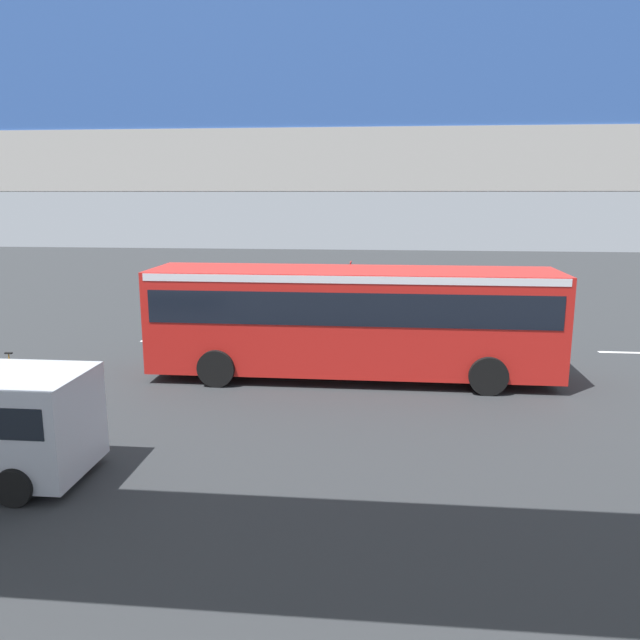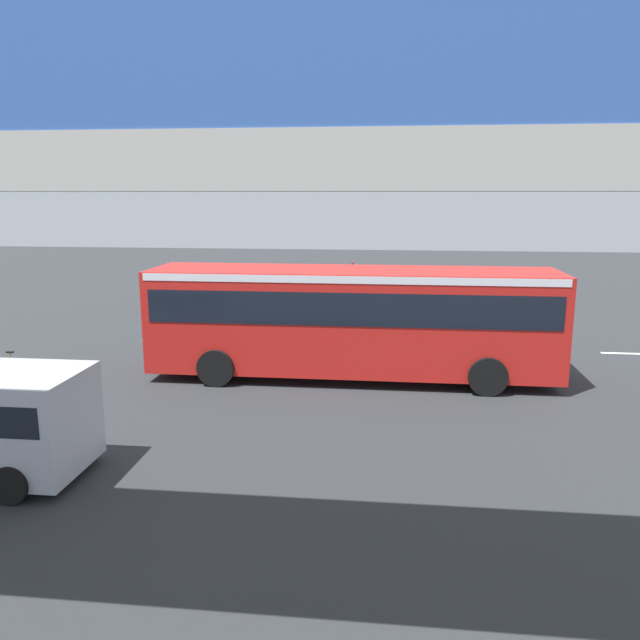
{
  "view_description": "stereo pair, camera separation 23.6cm",
  "coord_description": "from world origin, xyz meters",
  "px_view_note": "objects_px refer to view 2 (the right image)",
  "views": [
    {
      "loc": [
        0.38,
        18.89,
        5.26
      ],
      "look_at": [
        2.13,
        1.11,
        1.6
      ],
      "focal_mm": 34.82,
      "sensor_mm": 36.0,
      "label": 1
    },
    {
      "loc": [
        0.14,
        18.86,
        5.26
      ],
      "look_at": [
        2.13,
        1.11,
        1.6
      ],
      "focal_mm": 34.82,
      "sensor_mm": 36.0,
      "label": 2
    }
  ],
  "objects_px": {
    "bicycle_orange": "(6,371)",
    "city_bus": "(352,314)",
    "traffic_sign": "(352,286)",
    "pedestrian": "(398,312)"
  },
  "relations": [
    {
      "from": "bicycle_orange",
      "to": "traffic_sign",
      "type": "xyz_separation_m",
      "value": [
        -9.26,
        -7.02,
        1.52
      ]
    },
    {
      "from": "city_bus",
      "to": "pedestrian",
      "type": "height_order",
      "value": "city_bus"
    },
    {
      "from": "bicycle_orange",
      "to": "city_bus",
      "type": "bearing_deg",
      "value": -169.34
    },
    {
      "from": "bicycle_orange",
      "to": "traffic_sign",
      "type": "relative_size",
      "value": 0.63
    },
    {
      "from": "city_bus",
      "to": "bicycle_orange",
      "type": "distance_m",
      "value": 9.85
    },
    {
      "from": "bicycle_orange",
      "to": "pedestrian",
      "type": "distance_m",
      "value": 13.28
    },
    {
      "from": "pedestrian",
      "to": "traffic_sign",
      "type": "bearing_deg",
      "value": 14.48
    },
    {
      "from": "city_bus",
      "to": "traffic_sign",
      "type": "distance_m",
      "value": 5.23
    },
    {
      "from": "bicycle_orange",
      "to": "traffic_sign",
      "type": "distance_m",
      "value": 11.72
    },
    {
      "from": "traffic_sign",
      "to": "pedestrian",
      "type": "bearing_deg",
      "value": -165.52
    }
  ]
}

